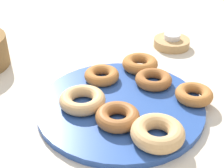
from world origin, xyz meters
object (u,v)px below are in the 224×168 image
object	(u,v)px
donut_2	(118,117)
candle_holder	(172,43)
donut_plate	(120,106)
donut_0	(102,75)
donut_4	(82,100)
donut_6	(140,64)
donut_3	(158,133)
donut_5	(153,79)
tealight	(172,37)
donut_1	(194,94)

from	to	relation	value
donut_2	candle_holder	world-z (taller)	donut_2
donut_plate	donut_2	bearing A→B (deg)	-130.80
donut_0	donut_4	size ratio (longest dim) A/B	0.85
donut_0	donut_6	size ratio (longest dim) A/B	0.92
donut_0	donut_3	distance (m)	0.23
donut_plate	donut_6	distance (m)	0.15
donut_0	candle_holder	world-z (taller)	donut_0
donut_4	donut_5	world-z (taller)	donut_4
donut_plate	tealight	world-z (taller)	tealight
candle_holder	tealight	xyz separation A→B (m)	(0.00, 0.00, 0.02)
donut_2	tealight	size ratio (longest dim) A/B	1.85
donut_2	donut_3	world-z (taller)	donut_3
donut_3	donut_plate	bearing A→B (deg)	84.50
donut_plate	donut_0	xyz separation A→B (m)	(0.02, 0.10, 0.02)
candle_holder	donut_4	bearing A→B (deg)	-161.57
donut_0	donut_4	world-z (taller)	donut_4
donut_0	tealight	distance (m)	0.28
donut_4	donut_6	size ratio (longest dim) A/B	1.09
candle_holder	tealight	distance (m)	0.02
donut_4	candle_holder	bearing A→B (deg)	18.43
donut_5	candle_holder	bearing A→B (deg)	36.33
donut_1	donut_4	distance (m)	0.23
donut_plate	donut_5	xyz separation A→B (m)	(0.10, 0.02, 0.02)
donut_plate	donut_4	bearing A→B (deg)	151.52
candle_holder	donut_5	bearing A→B (deg)	-143.67
donut_5	donut_3	bearing A→B (deg)	-128.85
donut_plate	donut_5	size ratio (longest dim) A/B	4.17
donut_0	donut_2	bearing A→B (deg)	-112.41
donut_6	tealight	size ratio (longest dim) A/B	1.90
donut_3	donut_5	size ratio (longest dim) A/B	1.16
donut_1	donut_2	xyz separation A→B (m)	(-0.17, 0.03, 0.00)
donut_1	donut_3	size ratio (longest dim) A/B	0.82
donut_1	donut_3	distance (m)	0.15
candle_holder	tealight	world-z (taller)	tealight
donut_0	donut_3	xyz separation A→B (m)	(-0.03, -0.22, 0.00)
donut_5	candle_holder	size ratio (longest dim) A/B	0.81
donut_0	donut_1	bearing A→B (deg)	-56.70
donut_0	tealight	bearing A→B (deg)	12.13
donut_5	candle_holder	world-z (taller)	donut_5
donut_4	donut_5	bearing A→B (deg)	-6.55
donut_0	donut_3	bearing A→B (deg)	-97.86
donut_4	donut_2	bearing A→B (deg)	-72.75
donut_3	donut_4	world-z (taller)	donut_3
tealight	donut_3	bearing A→B (deg)	-137.19
donut_5	donut_1	bearing A→B (deg)	-72.33
donut_plate	donut_1	size ratio (longest dim) A/B	4.38
donut_0	donut_6	bearing A→B (deg)	-4.63
donut_4	tealight	size ratio (longest dim) A/B	2.06
donut_1	donut_6	world-z (taller)	donut_6
donut_2	donut_5	bearing A→B (deg)	24.17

